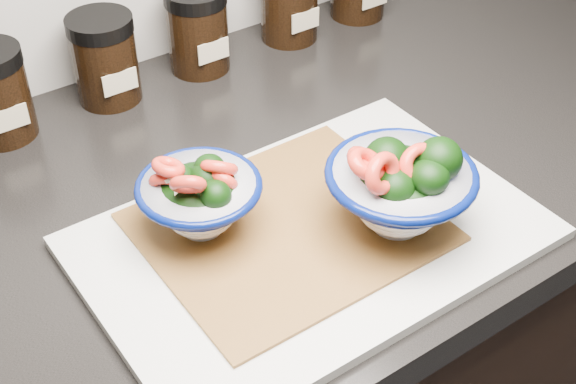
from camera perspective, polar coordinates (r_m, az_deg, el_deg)
countertop at (r=0.91m, az=-3.97°, el=-0.44°), size 3.50×0.60×0.04m
cutting_board at (r=0.82m, az=1.66°, el=-3.25°), size 0.45×0.30×0.01m
bamboo_mat at (r=0.82m, az=0.00°, el=-2.50°), size 0.28×0.24×0.00m
bowl_left at (r=0.79m, az=-6.28°, el=-0.34°), size 0.13×0.13×0.10m
bowl_right at (r=0.79m, az=8.01°, el=0.37°), size 0.15×0.15×0.12m
spice_jar_c at (r=1.03m, az=-12.90°, el=9.22°), size 0.08×0.08×0.11m
spice_jar_d at (r=1.08m, az=-6.44°, el=11.40°), size 0.08×0.08×0.11m
spice_jar_e at (r=1.15m, az=0.09°, el=13.45°), size 0.08×0.08×0.11m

